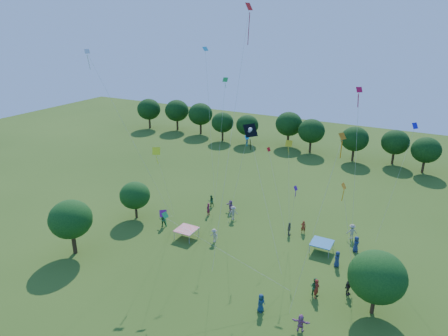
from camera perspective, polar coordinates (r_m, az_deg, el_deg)
near_tree_west at (r=44.18m, az=-21.08°, el=-6.86°), size 4.41×4.41×5.99m
near_tree_north at (r=50.10m, az=-12.62°, el=-3.83°), size 3.70×3.70×4.72m
near_tree_east at (r=35.82m, az=21.05°, el=-14.30°), size 4.70×4.70×5.73m
treeline at (r=74.91m, az=13.91°, el=5.03°), size 88.01×8.77×6.77m
tent_red_stripe at (r=45.65m, az=-5.40°, el=-8.74°), size 2.20×2.20×1.10m
tent_blue at (r=44.20m, az=13.81°, el=-10.35°), size 2.20×2.20×1.10m
crowd_person_0 at (r=42.28m, az=15.86°, el=-12.40°), size 0.66×0.92×1.68m
crowd_person_1 at (r=37.72m, az=13.11°, el=-16.43°), size 0.47×0.70×1.84m
crowd_person_2 at (r=37.99m, az=12.82°, el=-16.19°), size 0.90×0.54×1.75m
crowd_person_3 at (r=47.50m, az=17.80°, el=-8.65°), size 1.30×1.04×1.82m
crowd_person_4 at (r=46.68m, az=9.30°, el=-8.58°), size 0.43×0.93×1.58m
crowd_person_5 at (r=34.28m, az=10.90°, el=-20.91°), size 1.50×0.73×1.54m
crowd_person_6 at (r=35.57m, az=5.30°, el=-18.63°), size 0.67×0.93×1.69m
crowd_person_7 at (r=47.43m, az=11.26°, el=-8.24°), size 0.63×0.46×1.55m
crowd_person_8 at (r=48.45m, az=-8.71°, el=-7.23°), size 1.02×0.90×1.83m
crowd_person_9 at (r=49.43m, az=1.32°, el=-6.43°), size 1.13×1.24×1.78m
crowd_person_10 at (r=38.80m, az=17.35°, el=-15.80°), size 0.80×1.12×1.75m
crowd_person_11 at (r=51.29m, az=0.93°, el=-5.47°), size 1.59×1.23×1.63m
crowd_person_12 at (r=45.26m, az=18.34°, el=-10.28°), size 0.59×0.94×1.78m
crowd_person_13 at (r=50.53m, az=-2.28°, el=-5.90°), size 0.41×0.62×1.63m
crowd_person_14 at (r=52.80m, az=-1.86°, el=-4.71°), size 0.83×0.87×1.59m
crowd_person_15 at (r=44.79m, az=-1.42°, el=-9.61°), size 1.13×0.71×1.60m
pirate_kite at (r=37.62m, az=3.85°, el=5.07°), size 5.68×4.20×12.70m
red_high_kite at (r=38.62m, az=2.69°, el=15.78°), size 1.25×9.58×23.40m
small_kite_0 at (r=31.53m, az=18.33°, el=1.90°), size 0.78×3.65×17.57m
small_kite_1 at (r=35.02m, az=16.90°, el=-4.65°), size 1.66×1.38×9.29m
small_kite_2 at (r=40.18m, az=-9.30°, el=1.04°), size 2.70×5.95×10.34m
small_kite_3 at (r=35.02m, az=-5.17°, el=-8.83°), size 10.86×3.29×6.30m
small_kite_4 at (r=43.52m, az=24.80°, el=2.77°), size 2.10×2.96×12.47m
small_kite_5 at (r=38.27m, az=-8.42°, el=-6.57°), size 5.74×9.15×5.88m
small_kite_6 at (r=40.96m, az=-15.29°, el=8.33°), size 3.36×7.52×19.43m
small_kite_7 at (r=47.47m, az=-2.33°, el=11.26°), size 1.51×0.70×19.04m
small_kite_8 at (r=43.56m, az=6.92°, el=0.00°), size 3.35×2.26×8.93m
small_kite_9 at (r=29.47m, az=14.91°, el=-1.49°), size 2.54×2.42×14.57m
small_kite_10 at (r=40.18m, az=9.25°, el=1.53°), size 0.71×1.13×10.81m
small_kite_11 at (r=47.62m, az=-0.13°, el=8.77°), size 1.29×1.21×15.65m
small_kite_12 at (r=42.60m, az=2.71°, el=1.67°), size 2.15×0.78×10.58m
small_kite_13 at (r=40.71m, az=10.07°, el=-4.00°), size 0.97×1.82×6.49m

